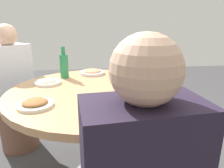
# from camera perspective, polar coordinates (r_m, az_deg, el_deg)

# --- Properties ---
(round_dining_table) EXTENTS (1.24, 1.24, 0.75)m
(round_dining_table) POSITION_cam_1_polar(r_m,az_deg,el_deg) (1.54, -4.17, -5.89)
(round_dining_table) COLOR #99999E
(round_dining_table) RESTS_ON ground
(rice_bowl) EXTENTS (0.32, 0.32, 0.10)m
(rice_bowl) POSITION_cam_1_polar(r_m,az_deg,el_deg) (1.48, 8.39, 0.30)
(rice_bowl) COLOR #B2B5BA
(rice_bowl) RESTS_ON round_dining_table
(soup_bowl) EXTENTS (0.26, 0.24, 0.06)m
(soup_bowl) POSITION_cam_1_polar(r_m,az_deg,el_deg) (1.10, 0.32, -6.86)
(soup_bowl) COLOR white
(soup_bowl) RESTS_ON round_dining_table
(dish_noodles) EXTENTS (0.20, 0.20, 0.03)m
(dish_noodles) POSITION_cam_1_polar(r_m,az_deg,el_deg) (1.69, -17.13, 0.53)
(dish_noodles) COLOR white
(dish_noodles) RESTS_ON round_dining_table
(dish_stirfry) EXTENTS (0.21, 0.21, 0.04)m
(dish_stirfry) POSITION_cam_1_polar(r_m,az_deg,el_deg) (1.27, -20.25, -5.03)
(dish_stirfry) COLOR white
(dish_stirfry) RESTS_ON round_dining_table
(dish_shrimp) EXTENTS (0.22, 0.22, 0.04)m
(dish_shrimp) POSITION_cam_1_polar(r_m,az_deg,el_deg) (1.92, -5.47, 3.28)
(dish_shrimp) COLOR silver
(dish_shrimp) RESTS_ON round_dining_table
(green_bottle) EXTENTS (0.07, 0.07, 0.27)m
(green_bottle) POSITION_cam_1_polar(r_m,az_deg,el_deg) (1.81, -12.93, 4.98)
(green_bottle) COLOR #27844E
(green_bottle) RESTS_ON round_dining_table
(tea_cup_near) EXTENTS (0.06, 0.06, 0.06)m
(tea_cup_near) POSITION_cam_1_polar(r_m,az_deg,el_deg) (1.96, 1.63, 4.02)
(tea_cup_near) COLOR #D14843
(tea_cup_near) RESTS_ON round_dining_table
(tea_cup_far) EXTENTS (0.07, 0.07, 0.06)m
(tea_cup_far) POSITION_cam_1_polar(r_m,az_deg,el_deg) (1.77, 9.98, 2.39)
(tea_cup_far) COLOR #C64647
(tea_cup_far) RESTS_ON round_dining_table
(tea_cup_side) EXTENTS (0.06, 0.06, 0.07)m
(tea_cup_side) POSITION_cam_1_polar(r_m,az_deg,el_deg) (1.41, 17.01, -1.87)
(tea_cup_side) COLOR silver
(tea_cup_side) RESTS_ON round_dining_table
(stool_for_diner_right) EXTENTS (0.35, 0.35, 0.44)m
(stool_for_diner_right) POSITION_cam_1_polar(r_m,az_deg,el_deg) (2.30, -24.00, -10.56)
(stool_for_diner_right) COLOR brown
(stool_for_diner_right) RESTS_ON ground
(diner_right) EXTENTS (0.46, 0.46, 0.76)m
(diner_right) POSITION_cam_1_polar(r_m,az_deg,el_deg) (2.12, -25.72, 2.52)
(diner_right) COLOR #2D333D
(diner_right) RESTS_ON stool_for_diner_right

